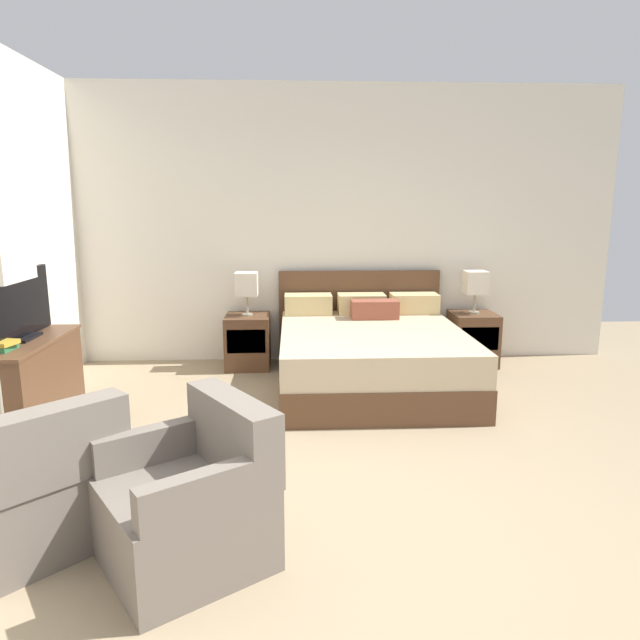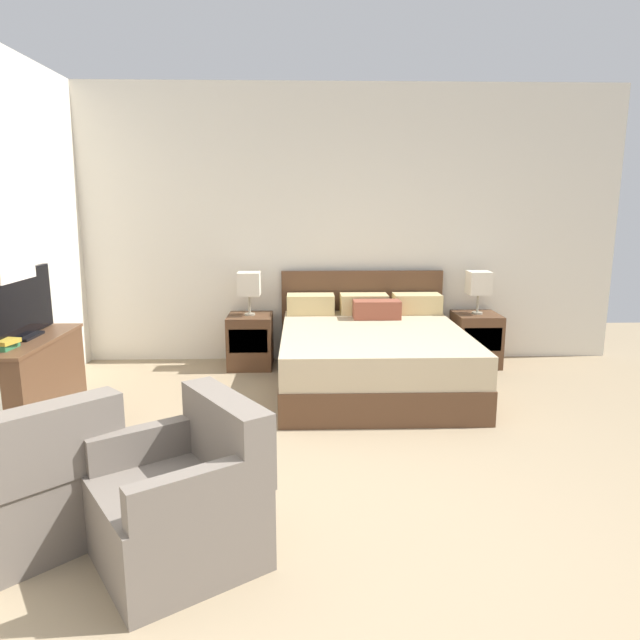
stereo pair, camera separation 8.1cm
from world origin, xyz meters
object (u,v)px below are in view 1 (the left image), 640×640
object	(u,v)px
nightstand_right	(473,339)
nightstand_left	(248,341)
tv	(19,306)
dresser	(25,386)
armchair_by_window	(40,489)
bed	(370,354)
table_lamp_left	(247,285)
table_lamp_right	(476,283)
armchair_companion	(192,503)

from	to	relation	value
nightstand_right	nightstand_left	bearing A→B (deg)	180.00
nightstand_right	tv	distance (m)	4.22
dresser	armchair_by_window	size ratio (longest dim) A/B	1.12
bed	nightstand_right	distance (m)	1.35
tv	armchair_by_window	bearing A→B (deg)	-64.29
tv	armchair_by_window	xyz separation A→B (m)	(0.70, -1.45, -0.66)
nightstand_right	table_lamp_left	bearing A→B (deg)	179.96
table_lamp_left	dresser	bearing A→B (deg)	-131.70
table_lamp_left	table_lamp_right	xyz separation A→B (m)	(2.35, 0.00, 0.00)
armchair_companion	table_lamp_left	bearing A→B (deg)	89.65
table_lamp_left	tv	xyz separation A→B (m)	(-1.49, -1.64, 0.08)
bed	armchair_companion	xyz separation A→B (m)	(-1.19, -2.59, -0.02)
table_lamp_right	armchair_by_window	distance (m)	4.44
table_lamp_left	armchair_by_window	world-z (taller)	table_lamp_left
dresser	table_lamp_left	bearing A→B (deg)	48.30
tv	armchair_companion	bearing A→B (deg)	-47.92
bed	nightstand_right	world-z (taller)	bed
armchair_by_window	bed	bearing A→B (deg)	50.84
table_lamp_right	armchair_companion	distance (m)	4.07
nightstand_right	armchair_companion	size ratio (longest dim) A/B	0.57
table_lamp_left	tv	bearing A→B (deg)	-132.21
table_lamp_right	tv	bearing A→B (deg)	-156.85
nightstand_left	armchair_companion	xyz separation A→B (m)	(-0.02, -3.26, 0.01)
nightstand_right	tv	size ratio (longest dim) A/B	0.58
nightstand_left	armchair_companion	bearing A→B (deg)	-90.35
dresser	armchair_companion	bearing A→B (deg)	-47.30
dresser	tv	distance (m)	0.58
tv	armchair_companion	xyz separation A→B (m)	(1.47, -1.62, -0.66)
table_lamp_left	tv	world-z (taller)	tv
nightstand_right	armchair_by_window	bearing A→B (deg)	-135.46
tv	armchair_by_window	distance (m)	1.74
nightstand_right	armchair_companion	distance (m)	4.03
tv	table_lamp_left	bearing A→B (deg)	47.79
bed	table_lamp_right	distance (m)	1.46
nightstand_left	armchair_by_window	xyz separation A→B (m)	(-0.79, -3.08, 0.01)
bed	tv	xyz separation A→B (m)	(-2.66, -0.96, 0.64)
dresser	armchair_by_window	xyz separation A→B (m)	(0.70, -1.42, -0.08)
nightstand_left	armchair_by_window	distance (m)	3.18
nightstand_left	tv	bearing A→B (deg)	-132.24
table_lamp_left	table_lamp_right	world-z (taller)	same
nightstand_left	armchair_companion	world-z (taller)	armchair_companion
bed	dresser	distance (m)	2.84
table_lamp_left	dresser	distance (m)	2.29
nightstand_right	armchair_companion	world-z (taller)	armchair_companion
armchair_companion	dresser	bearing A→B (deg)	132.70
nightstand_left	armchair_by_window	world-z (taller)	armchair_by_window
bed	nightstand_left	distance (m)	1.35
bed	armchair_by_window	bearing A→B (deg)	-129.16
armchair_by_window	dresser	bearing A→B (deg)	116.30
dresser	armchair_companion	xyz separation A→B (m)	(1.47, -1.59, -0.08)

